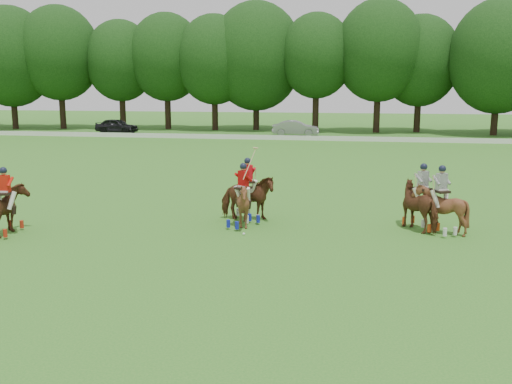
% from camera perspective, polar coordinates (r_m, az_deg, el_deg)
% --- Properties ---
extents(ground, '(180.00, 180.00, 0.00)m').
position_cam_1_polar(ground, '(17.29, -5.60, -7.04)').
color(ground, '#2B7120').
rests_on(ground, ground).
extents(tree_line, '(117.98, 14.32, 14.75)m').
position_cam_1_polar(tree_line, '(64.09, 6.36, 13.37)').
color(tree_line, black).
rests_on(tree_line, ground).
extents(boundary_rail, '(120.00, 0.10, 0.44)m').
position_cam_1_polar(boundary_rail, '(54.26, 5.21, 5.40)').
color(boundary_rail, white).
rests_on(boundary_rail, ground).
extents(car_left, '(4.74, 2.24, 1.57)m').
position_cam_1_polar(car_left, '(63.86, -13.76, 6.45)').
color(car_left, black).
rests_on(car_left, ground).
extents(car_mid, '(4.82, 1.87, 1.57)m').
position_cam_1_polar(car_mid, '(58.83, 3.98, 6.38)').
color(car_mid, gray).
rests_on(car_mid, ground).
extents(polo_red_a, '(1.31, 2.15, 2.96)m').
position_cam_1_polar(polo_red_a, '(21.94, -23.68, -1.68)').
color(polo_red_a, '#542716').
rests_on(polo_red_a, ground).
extents(polo_red_b, '(2.27, 2.16, 2.48)m').
position_cam_1_polar(polo_red_b, '(22.13, -0.84, -0.59)').
color(polo_red_b, '#542716').
rests_on(polo_red_b, ground).
extents(polo_red_c, '(1.96, 2.03, 2.95)m').
position_cam_1_polar(polo_red_c, '(21.16, -1.27, -1.21)').
color(polo_red_c, '#542716').
rests_on(polo_red_c, ground).
extents(polo_stripe_a, '(2.02, 2.23, 2.45)m').
position_cam_1_polar(polo_stripe_a, '(21.65, 16.23, -1.31)').
color(polo_stripe_a, '#542716').
rests_on(polo_stripe_a, ground).
extents(polo_stripe_b, '(2.01, 2.08, 2.45)m').
position_cam_1_polar(polo_stripe_b, '(21.31, 17.91, -1.59)').
color(polo_stripe_b, '#542716').
rests_on(polo_stripe_b, ground).
extents(polo_ball, '(0.09, 0.09, 0.09)m').
position_cam_1_polar(polo_ball, '(20.23, -1.23, -4.20)').
color(polo_ball, white).
rests_on(polo_ball, ground).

